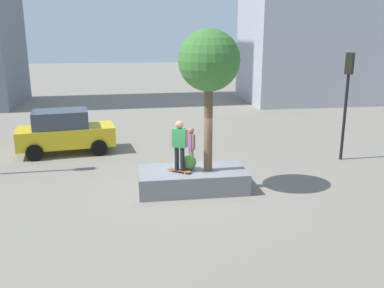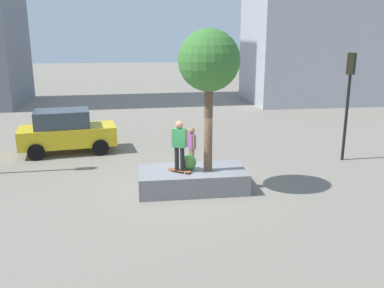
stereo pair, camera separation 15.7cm
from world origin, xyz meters
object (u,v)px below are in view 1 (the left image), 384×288
Objects in this scene: traffic_light_corner at (347,88)px; passerby_with_bag at (191,144)px; planter_ledge at (192,180)px; taxi_cab at (65,131)px; skateboard at (180,171)px; skateboarder at (179,142)px; plaza_tree at (209,62)px.

traffic_light_corner is 2.76× the size of passerby_with_bag.
passerby_with_bag is (-6.39, -0.07, -2.09)m from traffic_light_corner.
planter_ledge is 0.84× the size of taxi_cab.
skateboard is 0.18× the size of traffic_light_corner.
skateboard is at bearing -50.83° from taxi_cab.
passerby_with_bag reaches higher than planter_ledge.
taxi_cab reaches higher than skateboard.
taxi_cab is at bearing 129.17° from skateboard.
skateboarder is at bearing -159.24° from traffic_light_corner.
plaza_tree is (0.52, -0.11, 3.92)m from planter_ledge.
skateboard is 0.18× the size of taxi_cab.
skateboarder is at bearing 0.00° from skateboard.
taxi_cab is at bearing 151.78° from passerby_with_bag.
taxi_cab is (-4.42, 5.43, 0.21)m from skateboard.
passerby_with_bag is at bearing 94.48° from plaza_tree.
plaza_tree reaches higher than skateboarder.
skateboard is 7.98m from traffic_light_corner.
traffic_light_corner is at bearing 23.00° from plaza_tree.
passerby_with_bag is (5.19, -2.78, -0.05)m from taxi_cab.
passerby_with_bag is at bearing -28.22° from taxi_cab.
plaza_tree is at bearing -11.96° from planter_ledge.
planter_ledge is at bearing 168.04° from plaza_tree.
traffic_light_corner is (7.16, 2.71, 1.27)m from skateboarder.
planter_ledge is at bearing -97.51° from passerby_with_bag.
planter_ledge is at bearing -159.45° from traffic_light_corner.
traffic_light_corner is (11.58, -2.71, 2.04)m from taxi_cab.
taxi_cab is (-4.86, 5.23, 0.62)m from planter_ledge.
plaza_tree is 3.65m from skateboard.
skateboard is 0.48× the size of passerby_with_bag.
traffic_light_corner reaches higher than skateboard.
skateboarder is (0.00, 0.00, 0.98)m from skateboard.
traffic_light_corner reaches higher than planter_ledge.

